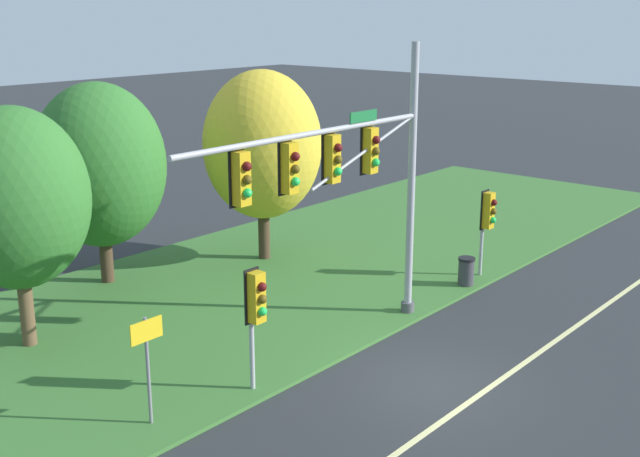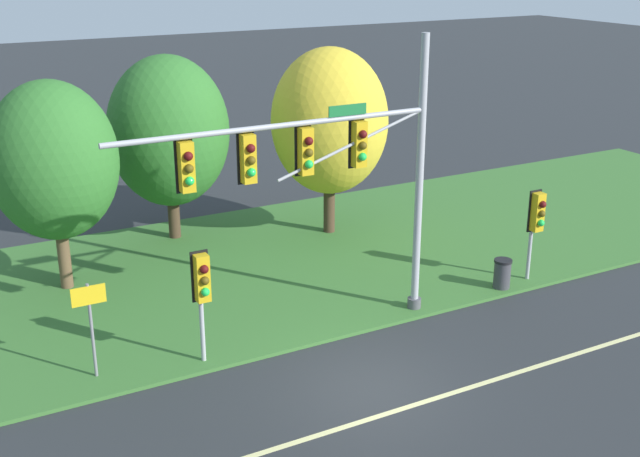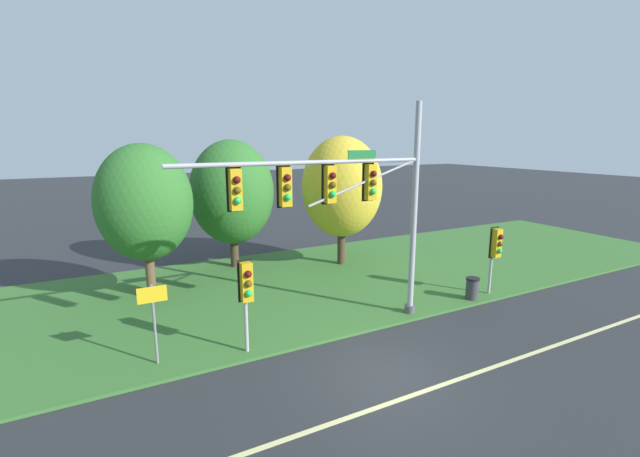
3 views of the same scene
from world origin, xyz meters
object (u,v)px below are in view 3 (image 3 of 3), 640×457
pedestrian_signal_further_along (247,287)px  tree_nearest_road (144,203)px  traffic_signal_mast (348,196)px  route_sign_post (153,312)px  trash_bin (472,288)px  tree_left_of_mast (232,193)px  tree_behind_signpost (342,187)px  pedestrian_signal_near_kerb (496,247)px

pedestrian_signal_further_along → tree_nearest_road: bearing=107.3°
traffic_signal_mast → pedestrian_signal_further_along: 4.50m
tree_nearest_road → route_sign_post: bearing=-95.3°
route_sign_post → tree_nearest_road: bearing=84.7°
traffic_signal_mast → trash_bin: 7.46m
tree_left_of_mast → tree_behind_signpost: bearing=-22.5°
route_sign_post → pedestrian_signal_further_along: bearing=-14.6°
trash_bin → tree_nearest_road: bearing=151.2°
traffic_signal_mast → pedestrian_signal_near_kerb: bearing=-0.8°
pedestrian_signal_near_kerb → trash_bin: pedestrian_signal_near_kerb is taller
traffic_signal_mast → trash_bin: bearing=-0.9°
tree_behind_signpost → trash_bin: tree_behind_signpost is taller
trash_bin → route_sign_post: bearing=177.3°
pedestrian_signal_further_along → trash_bin: size_ratio=3.26×
pedestrian_signal_further_along → route_sign_post: bearing=165.4°
trash_bin → tree_behind_signpost: bearing=107.1°
route_sign_post → tree_left_of_mast: tree_left_of_mast is taller
tree_behind_signpost → route_sign_post: bearing=-147.5°
pedestrian_signal_near_kerb → route_sign_post: size_ratio=1.20×
pedestrian_signal_further_along → tree_behind_signpost: 10.68m
pedestrian_signal_near_kerb → traffic_signal_mast: bearing=179.2°
tree_left_of_mast → trash_bin: tree_left_of_mast is taller
route_sign_post → tree_left_of_mast: 10.29m
pedestrian_signal_near_kerb → pedestrian_signal_further_along: pedestrian_signal_further_along is taller
route_sign_post → tree_behind_signpost: 12.41m
tree_left_of_mast → tree_behind_signpost: tree_behind_signpost is taller
pedestrian_signal_near_kerb → tree_behind_signpost: 8.14m
tree_behind_signpost → trash_bin: (2.19, -7.10, -3.67)m
tree_nearest_road → pedestrian_signal_further_along: bearing=-72.7°
tree_left_of_mast → trash_bin: bearing=-51.3°
tree_nearest_road → pedestrian_signal_near_kerb: bearing=-26.6°
traffic_signal_mast → trash_bin: traffic_signal_mast is taller
route_sign_post → tree_behind_signpost: (10.25, 6.53, 2.50)m
route_sign_post → tree_left_of_mast: bearing=60.1°
route_sign_post → tree_nearest_road: 6.44m
tree_nearest_road → tree_left_of_mast: 5.23m
tree_left_of_mast → traffic_signal_mast: bearing=-81.8°
pedestrian_signal_further_along → tree_nearest_road: (-2.07, 6.64, 1.86)m
traffic_signal_mast → tree_nearest_road: size_ratio=1.38×
traffic_signal_mast → trash_bin: (6.12, -0.09, -4.27)m
traffic_signal_mast → tree_left_of_mast: traffic_signal_mast is taller
pedestrian_signal_further_along → tree_behind_signpost: tree_behind_signpost is taller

